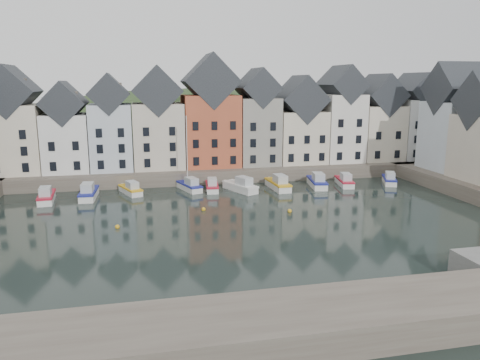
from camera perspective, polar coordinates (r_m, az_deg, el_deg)
name	(u,v)px	position (r m, az deg, el deg)	size (l,w,h in m)	color
ground	(251,228)	(50.37, 1.35, -5.87)	(260.00, 260.00, 0.00)	black
far_quay	(209,169)	(78.75, -3.83, 1.36)	(90.00, 16.00, 2.00)	brown
near_wall	(173,338)	(28.50, -8.20, -18.49)	(50.00, 6.00, 2.00)	brown
hillside	(193,230)	(108.46, -5.77, -6.06)	(153.60, 70.40, 64.00)	#23371B
far_terrace	(230,123)	(76.29, -1.29, 7.01)	(72.37, 8.16, 17.78)	beige
mooring_buoys	(207,215)	(54.61, -4.07, -4.31)	(20.50, 5.50, 0.50)	gold
boat_a	(46,197)	(65.95, -22.54, -1.89)	(2.33, 6.16, 2.32)	silver
boat_b	(89,193)	(65.96, -17.97, -1.52)	(2.27, 6.44, 2.44)	silver
boat_c	(131,190)	(66.97, -13.17, -1.14)	(3.52, 5.68, 2.09)	silver
boat_d	(190,186)	(67.66, -6.14, -0.69)	(3.40, 5.95, 10.87)	silver
boat_e	(212,186)	(67.40, -3.43, -0.75)	(2.33, 5.69, 2.12)	silver
boat_f	(241,186)	(66.77, 0.11, -0.77)	(4.35, 6.55, 2.42)	silver
boat_g	(278,184)	(68.29, 4.69, -0.51)	(2.33, 6.57, 2.49)	silver
boat_h	(317,182)	(70.49, 9.39, -0.25)	(3.05, 6.68, 2.47)	silver
boat_i	(345,181)	(72.16, 12.63, -0.16)	(2.84, 5.99, 2.21)	silver
boat_j	(389,180)	(75.37, 17.75, 0.05)	(3.75, 5.73, 2.11)	silver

